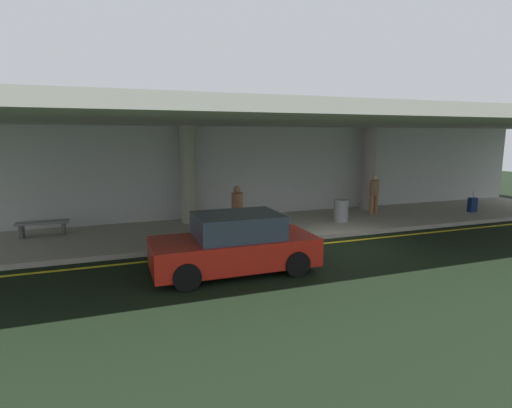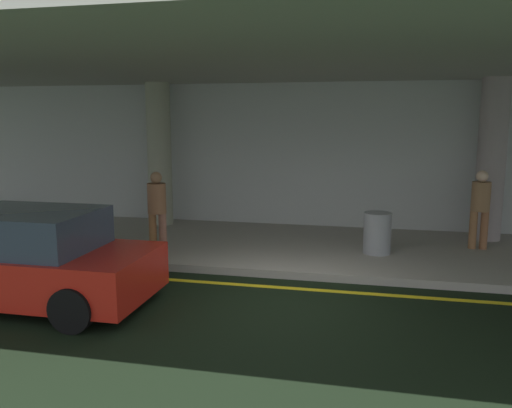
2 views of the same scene
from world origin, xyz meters
name	(u,v)px [view 1 (image 1 of 2)]	position (x,y,z in m)	size (l,w,h in m)	color
ground_plane	(344,246)	(0.00, 0.00, 0.00)	(60.00, 60.00, 0.00)	black
sidewalk	(300,224)	(0.00, 3.10, 0.07)	(26.00, 4.20, 0.15)	#9D968D
lane_stripe_yellow	(336,242)	(0.00, 0.52, 0.00)	(26.00, 0.14, 0.01)	yellow
support_column_far_left	(189,175)	(-4.00, 4.53, 1.97)	(0.62, 0.62, 3.65)	#9C9D86
support_column_left_mid	(368,169)	(4.00, 4.53, 1.97)	(0.62, 0.62, 3.65)	#9C8F8F
ceiling_overhang	(309,121)	(0.00, 2.60, 3.95)	(28.00, 13.20, 0.30)	#9A9B90
terminal_back_wall	(278,172)	(0.00, 5.35, 1.90)	(26.00, 0.30, 3.80)	#B7BBB8
car_red	(235,245)	(-3.91, -1.10, 0.71)	(4.10, 1.92, 1.50)	#B01D13
traveler_with_luggage	(237,207)	(-2.93, 1.82, 1.11)	(0.38, 0.38, 1.68)	#905E37
person_waiting_for_ride	(374,191)	(3.63, 3.53, 1.11)	(0.38, 0.38, 1.68)	#90603B
suitcase_upright_primary	(472,205)	(7.99, 2.46, 0.46)	(0.36, 0.22, 0.90)	navy
bench_metal	(43,225)	(-8.96, 4.07, 0.50)	(1.60, 0.50, 0.48)	slate
trash_bin_steel	(341,211)	(1.52, 2.69, 0.57)	(0.56, 0.56, 0.85)	gray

